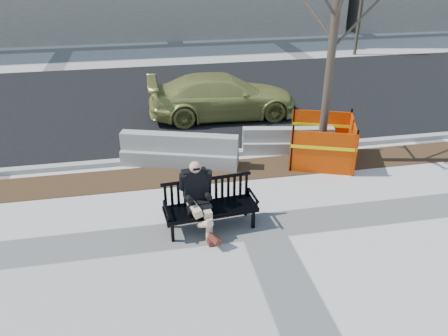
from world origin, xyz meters
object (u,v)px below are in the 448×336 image
(jersey_barrier_left, at_px, (180,164))
(jersey_barrier_right, at_px, (287,151))
(tree_fence, at_px, (320,160))
(sedan, at_px, (223,116))
(seated_man, at_px, (198,228))
(bench, at_px, (211,227))

(jersey_barrier_left, bearing_deg, jersey_barrier_right, 22.42)
(tree_fence, distance_m, sedan, 4.36)
(seated_man, height_order, jersey_barrier_left, seated_man)
(seated_man, height_order, jersey_barrier_right, seated_man)
(sedan, bearing_deg, jersey_barrier_left, 152.10)
(bench, xyz_separation_m, sedan, (1.50, 6.48, 0.00))
(bench, distance_m, tree_fence, 4.34)
(bench, xyz_separation_m, jersey_barrier_left, (-0.33, 3.07, 0.00))
(tree_fence, xyz_separation_m, jersey_barrier_left, (-3.81, 0.47, 0.00))
(jersey_barrier_left, relative_size, jersey_barrier_right, 1.22)
(bench, bearing_deg, sedan, 71.80)
(sedan, bearing_deg, bench, 167.30)
(sedan, distance_m, jersey_barrier_right, 3.41)
(bench, bearing_deg, jersey_barrier_right, 44.93)
(seated_man, xyz_separation_m, tree_fence, (3.74, 2.57, 0.00))
(bench, height_order, tree_fence, tree_fence)
(seated_man, bearing_deg, jersey_barrier_left, 86.08)
(bench, distance_m, jersey_barrier_right, 4.32)
(seated_man, distance_m, sedan, 6.69)
(bench, bearing_deg, jersey_barrier_left, 91.00)
(seated_man, relative_size, jersey_barrier_right, 0.59)
(tree_fence, bearing_deg, bench, -143.21)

